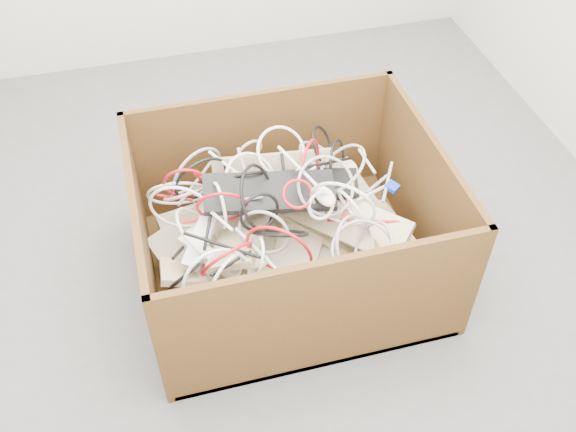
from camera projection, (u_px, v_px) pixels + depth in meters
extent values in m
plane|color=#4F4F51|center=(278.00, 230.00, 2.81)|extent=(3.00, 3.00, 0.00)
cube|color=#BAB7AC|center=(535.00, 372.00, 0.90)|extent=(3.00, 0.04, 2.50)
cube|color=#381C0E|center=(289.00, 269.00, 2.63)|extent=(1.10, 0.92, 0.03)
cube|color=#381C0E|center=(262.00, 149.00, 2.74)|extent=(1.10, 0.03, 0.57)
cube|color=#381C0E|center=(324.00, 317.00, 2.14)|extent=(1.10, 0.02, 0.57)
cube|color=#381C0E|center=(423.00, 197.00, 2.54)|extent=(0.02, 0.87, 0.57)
cube|color=#381C0E|center=(145.00, 250.00, 2.34)|extent=(0.02, 0.87, 0.57)
cube|color=#BDAC8C|center=(288.00, 254.00, 2.59)|extent=(0.97, 0.84, 0.18)
cube|color=#BDAC8C|center=(269.00, 257.00, 2.48)|extent=(0.69, 0.62, 0.19)
cube|color=beige|center=(208.00, 222.00, 2.54)|extent=(0.50, 0.30, 0.20)
cube|color=beige|center=(322.00, 224.00, 2.54)|extent=(0.44, 0.46, 0.13)
cube|color=beige|center=(288.00, 280.00, 2.37)|extent=(0.38, 0.49, 0.09)
cube|color=beige|center=(227.00, 274.00, 2.35)|extent=(0.47, 0.22, 0.19)
cube|color=beige|center=(385.00, 229.00, 2.45)|extent=(0.18, 0.48, 0.20)
cube|color=beige|center=(274.00, 174.00, 2.55)|extent=(0.48, 0.14, 0.17)
cube|color=beige|center=(243.00, 231.00, 2.38)|extent=(0.34, 0.48, 0.19)
cube|color=beige|center=(348.00, 220.00, 2.41)|extent=(0.43, 0.47, 0.13)
cube|color=black|center=(295.00, 184.00, 2.48)|extent=(0.50, 0.29, 0.05)
cube|color=black|center=(269.00, 192.00, 2.33)|extent=(0.49, 0.24, 0.08)
ellipsoid|color=beige|center=(198.00, 232.00, 2.35)|extent=(0.12, 0.08, 0.04)
ellipsoid|color=beige|center=(349.00, 167.00, 2.59)|extent=(0.08, 0.11, 0.04)
ellipsoid|color=beige|center=(255.00, 262.00, 2.27)|extent=(0.11, 0.07, 0.04)
ellipsoid|color=beige|center=(325.00, 196.00, 2.29)|extent=(0.08, 0.12, 0.04)
ellipsoid|color=beige|center=(240.00, 180.00, 2.41)|extent=(0.10, 0.12, 0.04)
cube|color=silver|center=(205.00, 227.00, 2.33)|extent=(0.22, 0.32, 0.14)
cube|color=silver|center=(209.00, 256.00, 2.28)|extent=(0.20, 0.22, 0.08)
cube|color=#0B2EB1|center=(392.00, 187.00, 2.48)|extent=(0.06, 0.06, 0.03)
torus|color=#939298|center=(326.00, 186.00, 2.32)|extent=(0.30, 0.22, 0.23)
torus|color=#AB0C14|center=(298.00, 194.00, 2.25)|extent=(0.11, 0.11, 0.08)
torus|color=#939298|center=(316.00, 155.00, 2.59)|extent=(0.19, 0.21, 0.11)
torus|color=silver|center=(251.00, 181.00, 2.42)|extent=(0.21, 0.23, 0.22)
torus|color=silver|center=(352.00, 209.00, 2.30)|extent=(0.09, 0.23, 0.23)
torus|color=#939298|center=(356.00, 246.00, 2.27)|extent=(0.26, 0.22, 0.24)
torus|color=#939298|center=(184.00, 194.00, 2.43)|extent=(0.22, 0.18, 0.16)
torus|color=black|center=(201.00, 179.00, 2.46)|extent=(0.30, 0.10, 0.31)
torus|color=silver|center=(177.00, 194.00, 2.50)|extent=(0.33, 0.17, 0.30)
torus|color=#939298|center=(198.00, 174.00, 2.52)|extent=(0.28, 0.19, 0.33)
torus|color=#AB0C14|center=(279.00, 251.00, 2.21)|extent=(0.29, 0.20, 0.34)
torus|color=#AB0C14|center=(223.00, 207.00, 2.29)|extent=(0.26, 0.08, 0.26)
torus|color=silver|center=(217.00, 281.00, 2.15)|extent=(0.34, 0.11, 0.34)
torus|color=silver|center=(281.00, 152.00, 2.45)|extent=(0.28, 0.21, 0.20)
torus|color=silver|center=(180.00, 208.00, 2.34)|extent=(0.30, 0.12, 0.31)
torus|color=#939298|center=(373.00, 252.00, 2.26)|extent=(0.16, 0.31, 0.27)
torus|color=silver|center=(201.00, 235.00, 2.34)|extent=(0.21, 0.33, 0.27)
torus|color=black|center=(337.00, 163.00, 2.53)|extent=(0.14, 0.24, 0.26)
torus|color=silver|center=(257.00, 256.00, 2.20)|extent=(0.07, 0.20, 0.20)
torus|color=#939298|center=(264.00, 233.00, 2.23)|extent=(0.24, 0.13, 0.26)
torus|color=#939298|center=(249.00, 151.00, 2.51)|extent=(0.16, 0.06, 0.16)
torus|color=#939298|center=(341.00, 168.00, 2.44)|extent=(0.21, 0.28, 0.21)
torus|color=#AB0C14|center=(185.00, 183.00, 2.41)|extent=(0.23, 0.05, 0.23)
torus|color=silver|center=(321.00, 206.00, 2.27)|extent=(0.12, 0.09, 0.10)
torus|color=#AB0C14|center=(226.00, 259.00, 2.19)|extent=(0.20, 0.17, 0.22)
torus|color=black|center=(249.00, 181.00, 2.43)|extent=(0.29, 0.15, 0.25)
torus|color=#AB0C14|center=(309.00, 168.00, 2.43)|extent=(0.19, 0.26, 0.31)
torus|color=black|center=(322.00, 146.00, 2.58)|extent=(0.13, 0.20, 0.21)
torus|color=black|center=(259.00, 212.00, 2.24)|extent=(0.18, 0.07, 0.18)
torus|color=silver|center=(227.00, 278.00, 2.14)|extent=(0.18, 0.14, 0.21)
torus|color=#AB0C14|center=(208.00, 182.00, 2.43)|extent=(0.11, 0.16, 0.15)
torus|color=black|center=(258.00, 197.00, 2.27)|extent=(0.21, 0.23, 0.26)
torus|color=black|center=(185.00, 275.00, 2.17)|extent=(0.16, 0.12, 0.16)
torus|color=black|center=(280.00, 233.00, 2.24)|extent=(0.28, 0.22, 0.20)
torus|color=#939298|center=(363.00, 251.00, 2.20)|extent=(0.30, 0.27, 0.15)
torus|color=silver|center=(220.00, 205.00, 2.32)|extent=(0.03, 0.24, 0.24)
torus|color=silver|center=(343.00, 204.00, 2.25)|extent=(0.27, 0.22, 0.33)
cylinder|color=silver|center=(299.00, 179.00, 2.38)|extent=(0.16, 0.11, 0.02)
cylinder|color=silver|center=(257.00, 250.00, 2.21)|extent=(0.11, 0.21, 0.05)
cylinder|color=silver|center=(296.00, 157.00, 2.58)|extent=(0.14, 0.06, 0.03)
cylinder|color=#AB0C14|center=(366.00, 221.00, 2.36)|extent=(0.26, 0.12, 0.05)
cylinder|color=black|center=(224.00, 246.00, 2.18)|extent=(0.25, 0.16, 0.06)
cylinder|color=black|center=(328.00, 163.00, 2.48)|extent=(0.22, 0.10, 0.09)
cylinder|color=silver|center=(374.00, 192.00, 2.46)|extent=(0.18, 0.11, 0.06)
cylinder|color=#939298|center=(236.00, 202.00, 2.30)|extent=(0.19, 0.06, 0.06)
cylinder|color=silver|center=(218.00, 218.00, 2.24)|extent=(0.09, 0.15, 0.02)
cylinder|color=#939298|center=(195.00, 183.00, 2.52)|extent=(0.17, 0.24, 0.04)
cylinder|color=#AB0C14|center=(345.00, 210.00, 2.35)|extent=(0.10, 0.19, 0.03)
cylinder|color=silver|center=(300.00, 168.00, 2.33)|extent=(0.10, 0.26, 0.02)
cylinder|color=#AB0C14|center=(175.00, 198.00, 2.46)|extent=(0.13, 0.04, 0.04)
cylinder|color=black|center=(209.00, 224.00, 2.26)|extent=(0.08, 0.18, 0.07)
cylinder|color=black|center=(184.00, 246.00, 2.30)|extent=(0.10, 0.14, 0.05)
cylinder|color=black|center=(285.00, 177.00, 2.45)|extent=(0.04, 0.20, 0.07)
cylinder|color=#AB0C14|center=(201.00, 219.00, 2.34)|extent=(0.13, 0.02, 0.02)
cylinder|color=silver|center=(230.00, 168.00, 2.43)|extent=(0.14, 0.16, 0.08)
cylinder|color=#939298|center=(247.00, 176.00, 2.40)|extent=(0.02, 0.25, 0.08)
cylinder|color=black|center=(231.00, 263.00, 2.17)|extent=(0.16, 0.08, 0.02)
cylinder|color=#939298|center=(388.00, 182.00, 2.49)|extent=(0.10, 0.17, 0.06)
cylinder|color=silver|center=(367.00, 161.00, 2.67)|extent=(0.03, 0.16, 0.02)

